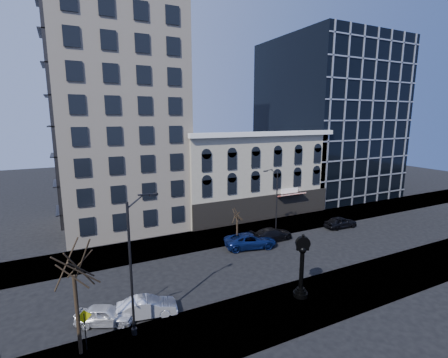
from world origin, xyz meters
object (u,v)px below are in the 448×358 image
street_lamp_near (139,228)px  car_near_b (147,307)px  warning_sign (84,322)px  car_near_a (105,315)px  street_clock (302,269)px

street_lamp_near → car_near_b: (0.63, 1.62, -6.70)m
warning_sign → car_near_a: size_ratio=0.68×
car_near_a → car_near_b: (2.89, -0.42, 0.03)m
street_lamp_near → street_clock: bearing=-24.2°
street_clock → car_near_a: bearing=-168.9°
street_lamp_near → car_near_a: street_lamp_near is taller
street_clock → warning_sign: (-15.99, 1.06, -0.53)m
street_lamp_near → warning_sign: bearing=167.8°
street_clock → warning_sign: street_clock is taller
street_clock → street_lamp_near: size_ratio=0.55×
car_near_b → car_near_a: bearing=92.6°
street_clock → car_near_a: (-14.61, 3.45, -1.83)m
street_lamp_near → car_near_a: (-2.26, 2.04, -6.73)m
street_clock → street_lamp_near: 13.36m
car_near_b → street_lamp_near: bearing=169.6°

